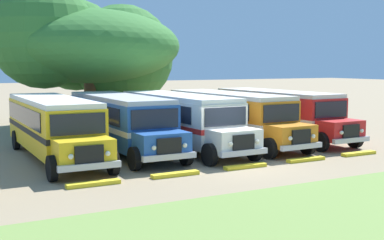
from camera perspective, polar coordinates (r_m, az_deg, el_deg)
name	(u,v)px	position (r m, az deg, el deg)	size (l,w,h in m)	color
ground_plane	(237,166)	(22.24, 5.08, -5.13)	(220.00, 220.00, 0.00)	#937F60
parked_bus_slot_0	(53,125)	(24.61, -15.33, -0.50)	(2.71, 10.84, 2.82)	yellow
parked_bus_slot_1	(121,120)	(25.93, -8.04, -0.01)	(2.72, 10.84, 2.82)	#23519E
parked_bus_slot_2	(180,118)	(26.60, -1.35, 0.21)	(2.92, 10.87, 2.82)	silver
parked_bus_slot_3	(231,115)	(28.28, 4.37, 0.55)	(3.01, 10.88, 2.82)	orange
parked_bus_slot_4	(278,112)	(30.66, 9.70, 0.92)	(2.84, 10.86, 2.82)	red
curb_wheelstop_0	(93,184)	(18.86, -11.04, -7.06)	(2.00, 0.36, 0.15)	yellow
curb_wheelstop_1	(175,174)	(20.05, -1.89, -6.14)	(2.00, 0.36, 0.15)	yellow
curb_wheelstop_2	(245,166)	(21.70, 6.03, -5.22)	(2.00, 0.36, 0.15)	yellow
curb_wheelstop_3	(306,160)	(23.70, 12.70, -4.37)	(2.00, 0.36, 0.15)	yellow
curb_wheelstop_4	(359,154)	(25.97, 18.26, -3.61)	(2.00, 0.36, 0.15)	yellow
broad_shade_tree	(87,47)	(36.19, -11.69, 8.08)	(13.23, 13.22, 9.64)	brown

